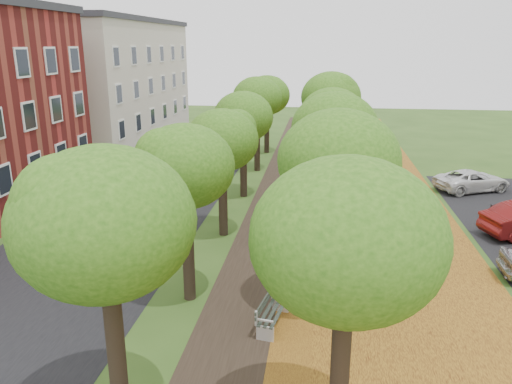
% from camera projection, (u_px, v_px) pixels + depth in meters
% --- Properties ---
extents(street_asphalt, '(8.00, 70.00, 0.01)m').
position_uv_depth(street_asphalt, '(136.00, 209.00, 26.28)').
color(street_asphalt, black).
rests_on(street_asphalt, ground).
extents(footpath, '(3.20, 70.00, 0.01)m').
position_uv_depth(footpath, '(277.00, 215.00, 25.35)').
color(footpath, black).
rests_on(footpath, ground).
extents(leaf_verge, '(7.50, 70.00, 0.01)m').
position_uv_depth(leaf_verge, '(378.00, 219.00, 24.73)').
color(leaf_verge, '#B57D21').
rests_on(leaf_verge, ground).
extents(tree_row_west, '(3.57, 33.57, 6.20)m').
position_uv_depth(tree_row_west, '(234.00, 123.00, 24.30)').
color(tree_row_west, black).
rests_on(tree_row_west, ground).
extents(tree_row_east, '(3.57, 33.57, 6.20)m').
position_uv_depth(tree_row_east, '(333.00, 125.00, 23.70)').
color(tree_row_east, black).
rests_on(tree_row_east, ground).
extents(building_cream, '(10.30, 20.30, 10.40)m').
position_uv_depth(building_cream, '(101.00, 81.00, 43.07)').
color(building_cream, beige).
rests_on(building_cream, ground).
extents(bench, '(0.88, 1.97, 0.90)m').
position_uv_depth(bench, '(271.00, 312.00, 15.30)').
color(bench, '#263028').
rests_on(bench, ground).
extents(car_white, '(4.88, 3.66, 1.23)m').
position_uv_depth(car_white, '(472.00, 180.00, 29.37)').
color(car_white, silver).
rests_on(car_white, ground).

